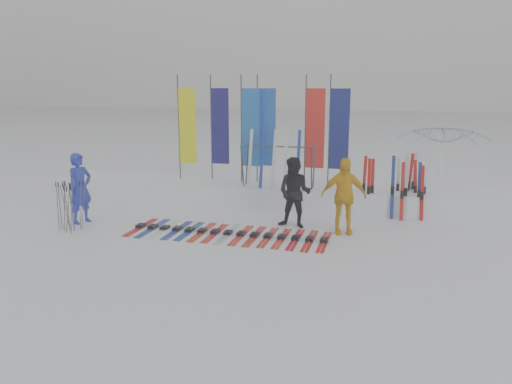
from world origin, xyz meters
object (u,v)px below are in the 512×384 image
(person_black, at_px, (295,193))
(person_yellow, at_px, (343,196))
(ski_row, at_px, (228,233))
(person_blue, at_px, (80,188))
(tent_canopy, at_px, (441,166))
(ski_rack, at_px, (278,160))

(person_black, bearing_deg, person_yellow, -1.86)
(person_black, relative_size, ski_row, 0.37)
(person_blue, xyz_separation_m, ski_row, (3.96, -0.02, -0.87))
(person_yellow, height_order, ski_row, person_yellow)
(person_blue, xyz_separation_m, person_black, (5.39, 1.00, -0.02))
(person_yellow, bearing_deg, person_blue, 172.56)
(tent_canopy, bearing_deg, person_yellow, -126.67)
(ski_row, xyz_separation_m, ski_rack, (0.57, 2.95, 1.35))
(ski_row, bearing_deg, tent_canopy, 38.98)
(person_yellow, relative_size, ski_rack, 0.90)
(person_yellow, distance_m, ski_row, 2.90)
(person_blue, xyz_separation_m, tent_canopy, (9.06, 4.10, 0.32))
(ski_rack, bearing_deg, ski_row, -100.99)
(person_yellow, relative_size, ski_row, 0.39)
(person_blue, height_order, person_black, person_blue)
(person_blue, relative_size, person_black, 1.03)
(tent_canopy, distance_m, ski_row, 6.66)
(person_black, bearing_deg, tent_canopy, 47.92)
(person_yellow, xyz_separation_m, ski_row, (-2.64, -0.82, -0.88))
(person_black, bearing_deg, ski_row, -136.38)
(ski_row, bearing_deg, person_black, 35.83)
(tent_canopy, bearing_deg, ski_rack, -165.46)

